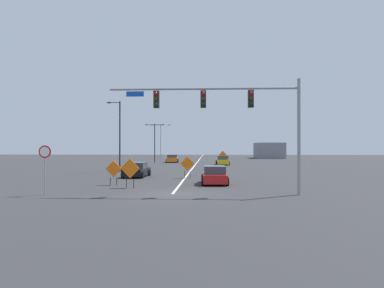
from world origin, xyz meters
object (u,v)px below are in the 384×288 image
street_lamp_mid_left (119,133)px  construction_sign_left_shoulder (187,165)px  car_black_approaching (137,170)px  construction_sign_right_shoulder (114,170)px  car_yellow_mid (223,160)px  construction_sign_median_near (130,170)px  traffic_signal_assembly (230,108)px  stop_sign (45,160)px  car_orange_near (172,159)px  street_lamp_near_left (161,138)px  car_red_distant (214,175)px  street_lamp_near_right (155,139)px  construction_sign_left_lane (223,155)px

street_lamp_mid_left → construction_sign_left_shoulder: bearing=-43.3°
street_lamp_mid_left → car_black_approaching: (3.44, -6.66, -3.80)m
construction_sign_right_shoulder → car_yellow_mid: bearing=72.5°
construction_sign_median_near → car_black_approaching: (-1.37, 8.93, -0.65)m
traffic_signal_assembly → stop_sign: (-11.20, -0.87, -3.21)m
car_orange_near → car_yellow_mid: size_ratio=1.04×
street_lamp_near_left → car_yellow_mid: size_ratio=2.04×
traffic_signal_assembly → car_orange_near: size_ratio=2.84×
construction_sign_left_shoulder → car_red_distant: bearing=-63.2°
street_lamp_near_right → car_red_distant: size_ratio=1.76×
traffic_signal_assembly → car_orange_near: (-8.05, 42.53, -4.64)m
traffic_signal_assembly → street_lamp_near_left: 63.11m
stop_sign → construction_sign_left_lane: 42.24m
car_orange_near → car_red_distant: size_ratio=1.03×
stop_sign → street_lamp_mid_left: 19.68m
traffic_signal_assembly → street_lamp_near_left: street_lamp_near_left is taller
construction_sign_left_lane → car_orange_near: size_ratio=0.52×
street_lamp_near_right → street_lamp_near_left: size_ratio=0.87×
street_lamp_mid_left → construction_sign_left_lane: street_lamp_mid_left is taller
traffic_signal_assembly → car_yellow_mid: 34.62m
construction_sign_left_shoulder → car_yellow_mid: construction_sign_left_shoulder is taller
stop_sign → street_lamp_near_left: bearing=91.5°
street_lamp_near_right → construction_sign_left_shoulder: bearing=-76.0°
construction_sign_median_near → construction_sign_left_lane: size_ratio=0.97×
car_orange_near → car_yellow_mid: (8.80, -8.23, 0.02)m
construction_sign_median_near → construction_sign_left_shoulder: construction_sign_median_near is taller
car_black_approaching → construction_sign_right_shoulder: bearing=-92.2°
construction_sign_left_lane → car_red_distant: 33.64m
car_black_approaching → car_yellow_mid: bearing=68.0°
construction_sign_median_near → car_red_distant: bearing=26.0°
construction_sign_left_lane → car_orange_near: 9.52m
stop_sign → car_black_approaching: (2.93, 12.87, -1.46)m
construction_sign_median_near → construction_sign_left_lane: bearing=77.8°
construction_sign_left_shoulder → car_orange_near: (-4.74, 31.76, -0.58)m
street_lamp_near_left → construction_sign_right_shoulder: bearing=-85.7°
traffic_signal_assembly → stop_sign: bearing=-175.6°
traffic_signal_assembly → construction_sign_right_shoulder: traffic_signal_assembly is taller
stop_sign → car_orange_near: stop_sign is taller
street_lamp_mid_left → construction_sign_median_near: (4.81, -15.60, -3.15)m
construction_sign_left_lane → car_yellow_mid: (-0.22, -5.27, -0.68)m
stop_sign → car_black_approaching: stop_sign is taller
street_lamp_near_right → car_orange_near: (3.27, -0.40, -3.55)m
street_lamp_near_left → construction_sign_median_near: (5.92, -58.72, -3.57)m
construction_sign_median_near → stop_sign: bearing=-137.5°
construction_sign_left_shoulder → construction_sign_left_lane: construction_sign_left_lane is taller
traffic_signal_assembly → car_orange_near: bearing=100.7°
stop_sign → construction_sign_left_shoulder: (7.88, 11.64, -0.85)m
street_lamp_mid_left → car_yellow_mid: 20.34m
construction_sign_left_shoulder → car_black_approaching: (-4.95, 1.24, -0.61)m
street_lamp_mid_left → car_red_distant: (10.81, -12.67, -3.77)m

